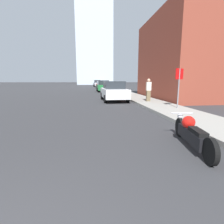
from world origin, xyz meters
The scene contains 10 objects.
sidewalk centered at (5.60, 40.00, 0.07)m, with size 2.31×240.00×0.15m.
brick_storefront centered at (11.19, 15.41, 3.79)m, with size 8.47×10.12×7.58m.
distant_tower centered at (3.48, 81.09, 29.29)m, with size 15.16×15.16×58.59m.
motorcycle centered at (3.66, 3.29, 0.37)m, with size 0.73×2.43×0.76m.
parked_car_white centered at (3.10, 13.88, 0.82)m, with size 2.05×4.32×1.65m.
parked_car_green centered at (3.17, 26.58, 0.85)m, with size 2.03×4.37×1.74m.
parked_car_red centered at (3.43, 37.38, 0.81)m, with size 1.98×4.12×1.63m.
parked_car_silver centered at (3.22, 50.09, 0.93)m, with size 2.25×4.66×1.89m.
stop_sign centered at (6.10, 8.70, 1.66)m, with size 0.57×0.26×2.22m.
pedestrian centered at (5.50, 12.07, 1.02)m, with size 0.36×0.24×1.69m.
Camera 1 is at (1.09, -0.73, 1.69)m, focal length 28.00 mm.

